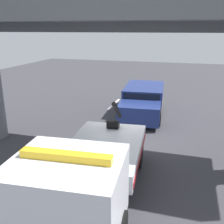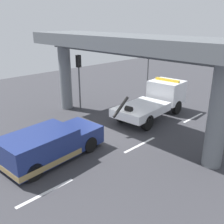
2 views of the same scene
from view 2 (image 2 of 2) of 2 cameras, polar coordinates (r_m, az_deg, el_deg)
name	(u,v)px [view 2 (image 2 of 2)]	position (r m, az deg, el deg)	size (l,w,h in m)	color
ground_plane	(112,134)	(15.88, 0.08, -4.89)	(60.00, 40.00, 0.10)	#38383D
lane_stripe_west	(46,193)	(11.19, -14.53, -17.05)	(2.60, 0.16, 0.01)	silver
lane_stripe_mid	(140,145)	(14.53, 6.30, -7.28)	(2.60, 0.16, 0.01)	silver
lane_stripe_east	(193,118)	(19.21, 17.72, -1.20)	(2.60, 0.16, 0.01)	silver
tow_truck_white	(156,99)	(18.76, 9.92, 2.85)	(7.32, 2.83, 2.46)	white
towed_van_green	(49,145)	(13.09, -13.93, -7.20)	(5.34, 2.56, 1.58)	navy
overpass_structure	(123,51)	(15.10, 2.39, 13.44)	(3.60, 13.90, 5.81)	slate
traffic_light_near	(79,70)	(19.59, -7.38, 9.25)	(0.39, 0.32, 4.17)	#515456
traffic_light_far	(149,55)	(25.54, 8.20, 12.47)	(0.39, 0.32, 4.67)	#515456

